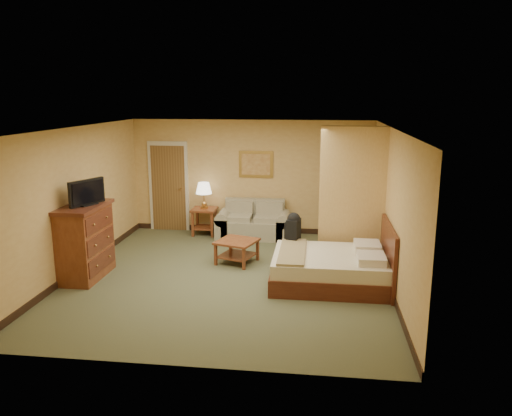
% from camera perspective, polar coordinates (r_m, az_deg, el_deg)
% --- Properties ---
extents(floor, '(6.00, 6.00, 0.00)m').
position_cam_1_polar(floor, '(8.92, -3.13, -7.86)').
color(floor, '#535738').
rests_on(floor, ground).
extents(ceiling, '(6.00, 6.00, 0.00)m').
position_cam_1_polar(ceiling, '(8.36, -3.34, 9.05)').
color(ceiling, white).
rests_on(ceiling, back_wall).
extents(back_wall, '(5.50, 0.02, 2.60)m').
position_cam_1_polar(back_wall, '(11.45, -0.55, 3.55)').
color(back_wall, tan).
rests_on(back_wall, floor).
extents(left_wall, '(0.02, 6.00, 2.60)m').
position_cam_1_polar(left_wall, '(9.43, -19.91, 0.75)').
color(left_wall, tan).
rests_on(left_wall, floor).
extents(right_wall, '(0.02, 6.00, 2.60)m').
position_cam_1_polar(right_wall, '(8.50, 15.33, -0.19)').
color(right_wall, tan).
rests_on(right_wall, floor).
extents(partition, '(1.20, 0.15, 2.60)m').
position_cam_1_polar(partition, '(9.34, 10.91, 1.18)').
color(partition, tan).
rests_on(partition, floor).
extents(door, '(0.94, 0.16, 2.10)m').
position_cam_1_polar(door, '(11.88, -9.94, 2.39)').
color(door, beige).
rests_on(door, floor).
extents(baseboard, '(5.50, 0.02, 0.12)m').
position_cam_1_polar(baseboard, '(11.71, -0.55, -2.45)').
color(baseboard, black).
rests_on(baseboard, floor).
extents(loveseat, '(1.65, 0.77, 0.84)m').
position_cam_1_polar(loveseat, '(11.24, -0.26, -1.99)').
color(loveseat, '#9C9476').
rests_on(loveseat, floor).
extents(side_table, '(0.56, 0.56, 0.61)m').
position_cam_1_polar(side_table, '(11.48, -5.91, -1.06)').
color(side_table, maroon).
rests_on(side_table, floor).
extents(table_lamp, '(0.36, 0.36, 0.60)m').
position_cam_1_polar(table_lamp, '(11.34, -5.99, 2.19)').
color(table_lamp, '#BA8A44').
rests_on(table_lamp, side_table).
extents(coffee_table, '(0.88, 0.88, 0.45)m').
position_cam_1_polar(coffee_table, '(9.53, -2.20, -4.44)').
color(coffee_table, maroon).
rests_on(coffee_table, floor).
extents(wall_picture, '(0.78, 0.04, 0.61)m').
position_cam_1_polar(wall_picture, '(11.37, -0.01, 5.01)').
color(wall_picture, '#B78E3F').
rests_on(wall_picture, back_wall).
extents(dresser, '(0.64, 1.22, 1.30)m').
position_cam_1_polar(dresser, '(9.18, -18.95, -3.61)').
color(dresser, maroon).
rests_on(dresser, floor).
extents(tv, '(0.34, 0.69, 0.45)m').
position_cam_1_polar(tv, '(8.95, -18.77, 1.62)').
color(tv, black).
rests_on(tv, dresser).
extents(bed, '(1.96, 1.65, 1.06)m').
position_cam_1_polar(bed, '(8.60, 8.85, -6.73)').
color(bed, '#4B1D11').
rests_on(bed, floor).
extents(backpack, '(0.27, 0.34, 0.53)m').
position_cam_1_polar(backpack, '(9.16, 4.32, -2.06)').
color(backpack, black).
rests_on(backpack, bed).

